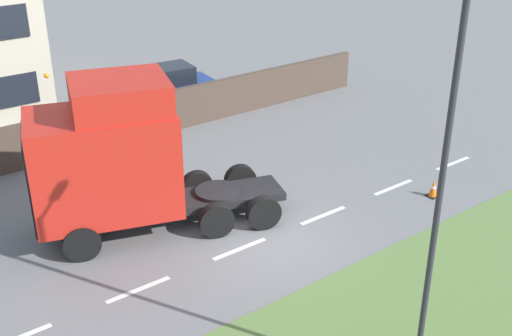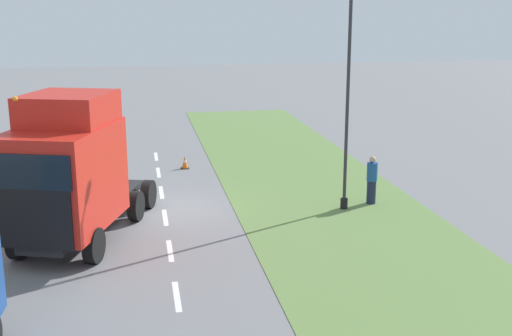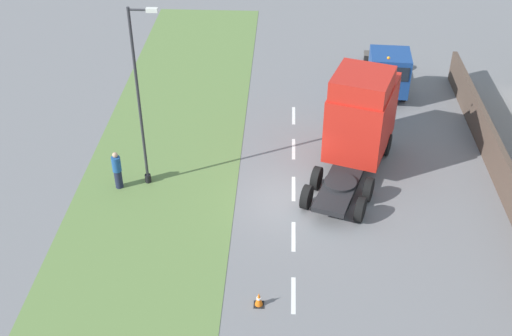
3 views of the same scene
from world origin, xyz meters
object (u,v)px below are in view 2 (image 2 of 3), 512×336
at_px(lorry_cab, 69,172).
at_px(traffic_cone_lead, 185,162).
at_px(lamp_post, 345,103).
at_px(pedestrian, 372,180).

relative_size(lorry_cab, traffic_cone_lead, 12.95).
bearing_deg(lorry_cab, lamp_post, -149.14).
bearing_deg(lorry_cab, pedestrian, -148.40).
bearing_deg(lamp_post, lorry_cab, 12.57).
height_order(lamp_post, traffic_cone_lead, lamp_post).
bearing_deg(lamp_post, pedestrian, -161.48).
distance_m(lamp_post, pedestrian, 3.28).
bearing_deg(lamp_post, traffic_cone_lead, -53.99).
distance_m(lamp_post, traffic_cone_lead, 9.49).
height_order(pedestrian, traffic_cone_lead, pedestrian).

